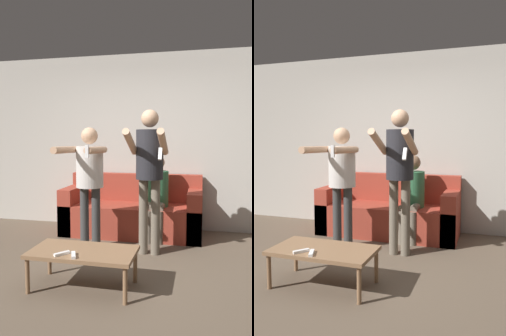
{
  "view_description": "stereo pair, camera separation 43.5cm",
  "coord_description": "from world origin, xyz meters",
  "views": [
    {
      "loc": [
        0.82,
        -2.89,
        1.4
      ],
      "look_at": [
        -0.13,
        1.35,
        1.01
      ],
      "focal_mm": 35.0,
      "sensor_mm": 36.0,
      "label": 1
    },
    {
      "loc": [
        1.24,
        -2.77,
        1.4
      ],
      "look_at": [
        -0.13,
        1.35,
        1.01
      ],
      "focal_mm": 35.0,
      "sensor_mm": 36.0,
      "label": 2
    }
  ],
  "objects": [
    {
      "name": "ground_plane",
      "position": [
        0.0,
        0.0,
        0.0
      ],
      "size": [
        14.0,
        14.0,
        0.0
      ],
      "primitive_type": "plane",
      "color": "brown"
    },
    {
      "name": "wall_back",
      "position": [
        0.0,
        2.18,
        1.35
      ],
      "size": [
        6.4,
        0.06,
        2.7
      ],
      "color": "#B7B2A8",
      "rests_on": "ground_plane"
    },
    {
      "name": "couch",
      "position": [
        -0.13,
        1.77,
        0.3
      ],
      "size": [
        2.01,
        0.77,
        0.86
      ],
      "color": "#9E3828",
      "rests_on": "ground_plane"
    },
    {
      "name": "person_standing_left",
      "position": [
        -0.51,
        0.93,
        0.97
      ],
      "size": [
        0.46,
        0.81,
        1.54
      ],
      "color": "#383838",
      "rests_on": "ground_plane"
    },
    {
      "name": "person_standing_right",
      "position": [
        0.24,
        0.94,
        1.1
      ],
      "size": [
        0.45,
        0.69,
        1.74
      ],
      "color": "#6B6051",
      "rests_on": "ground_plane"
    },
    {
      "name": "person_seated",
      "position": [
        0.24,
        1.63,
        0.65
      ],
      "size": [
        0.32,
        0.54,
        1.17
      ],
      "color": "#6B6051",
      "rests_on": "ground_plane"
    },
    {
      "name": "coffee_table",
      "position": [
        -0.22,
        -0.08,
        0.33
      ],
      "size": [
        0.98,
        0.52,
        0.36
      ],
      "color": "#846042",
      "rests_on": "ground_plane"
    },
    {
      "name": "remote_near",
      "position": [
        -0.25,
        -0.26,
        0.38
      ],
      "size": [
        0.09,
        0.15,
        0.02
      ],
      "color": "white",
      "rests_on": "coffee_table"
    },
    {
      "name": "remote_far",
      "position": [
        -0.36,
        -0.24,
        0.38
      ],
      "size": [
        0.12,
        0.14,
        0.02
      ],
      "color": "white",
      "rests_on": "coffee_table"
    }
  ]
}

